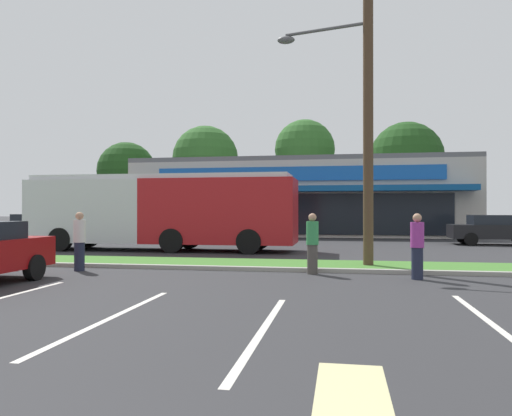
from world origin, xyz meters
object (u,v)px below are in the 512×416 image
pedestrian_far (312,243)px  utility_pole (363,87)px  car_3 (494,229)px  pedestrian_by_pole (417,246)px  city_bus (162,210)px  car_4 (36,227)px  pedestrian_near_bench (79,241)px  car_1 (225,227)px  car_5 (141,227)px

pedestrian_far → utility_pole: bearing=71.4°
car_3 → pedestrian_by_pole: 14.61m
city_bus → utility_pole: bearing=147.8°
car_4 → pedestrian_near_bench: 16.63m
car_3 → car_4: bearing=-179.4°
car_1 → pedestrian_near_bench: pedestrian_near_bench is taller
city_bus → pedestrian_far: size_ratio=7.04×
car_5 → pedestrian_by_pole: (13.32, -13.82, 0.04)m
car_5 → pedestrian_by_pole: size_ratio=2.72×
car_5 → pedestrian_far: pedestrian_far is taller
utility_pole → city_bus: utility_pole is taller
car_4 → pedestrian_by_pole: size_ratio=2.53×
pedestrian_near_bench → pedestrian_by_pole: pedestrian_near_bench is taller
car_3 → car_1: bearing=179.7°
car_1 → pedestrian_near_bench: 13.45m
pedestrian_by_pole → car_1: bearing=-169.0°
utility_pole → car_3: bearing=58.7°
pedestrian_near_bench → pedestrian_far: size_ratio=1.02×
pedestrian_by_pole → pedestrian_near_bench: bearing=-111.2°
pedestrian_near_bench → pedestrian_by_pole: size_ratio=1.02×
city_bus → car_4: size_ratio=2.78×
car_1 → car_5: 5.07m
car_5 → pedestrian_near_bench: bearing=106.4°
city_bus → pedestrian_near_bench: bearing=92.0°
utility_pole → car_5: (-12.09, 11.73, -4.64)m
car_3 → pedestrian_far: (-8.35, -12.87, 0.06)m
car_3 → car_4: car_4 is taller
utility_pole → city_bus: size_ratio=0.87×
car_4 → pedestrian_near_bench: bearing=-51.8°
car_3 → utility_pole: bearing=-121.3°
car_4 → car_5: size_ratio=0.93×
pedestrian_near_bench → pedestrian_far: pedestrian_near_bench is taller
car_1 → pedestrian_near_bench: bearing=-94.4°
utility_pole → car_1: bearing=121.6°
pedestrian_far → car_4: bearing=168.4°
utility_pole → car_1: utility_pole is taller
pedestrian_near_bench → car_3: bearing=72.0°
car_3 → pedestrian_by_pole: bearing=-112.9°
car_4 → city_bus: bearing=-30.3°
car_1 → car_4: car_1 is taller
car_3 → pedestrian_near_bench: size_ratio=2.56×
utility_pole → car_5: utility_pole is taller
pedestrian_far → city_bus: bearing=160.8°
car_5 → city_bus: bearing=120.1°
pedestrian_near_bench → car_1: bearing=116.0°
car_5 → pedestrian_far: bearing=128.9°
city_bus → pedestrian_by_pole: bearing=142.5°
city_bus → car_3: bearing=-158.1°
car_1 → city_bus: bearing=-101.8°
utility_pole → car_1: (-7.03, 11.45, -4.65)m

